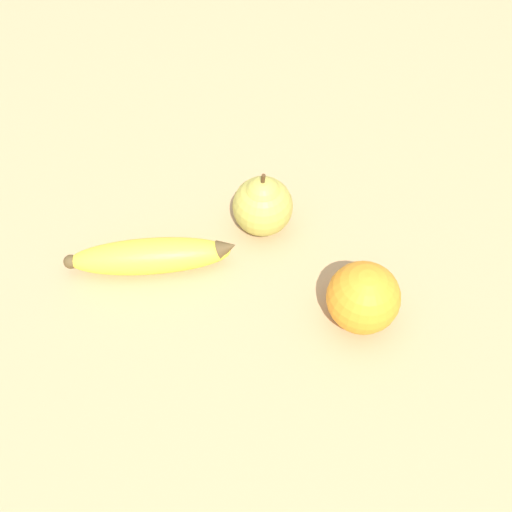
{
  "coord_description": "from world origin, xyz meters",
  "views": [
    {
      "loc": [
        -0.33,
        -0.17,
        0.61
      ],
      "look_at": [
        0.03,
        0.05,
        0.03
      ],
      "focal_mm": 42.0,
      "sensor_mm": 36.0,
      "label": 1
    }
  ],
  "objects": [
    {
      "name": "orange",
      "position": [
        0.04,
        -0.09,
        0.04
      ],
      "size": [
        0.08,
        0.08,
        0.08
      ],
      "color": "orange",
      "rests_on": "ground_plane"
    },
    {
      "name": "ground_plane",
      "position": [
        0.0,
        0.0,
        0.0
      ],
      "size": [
        3.0,
        3.0,
        0.0
      ],
      "primitive_type": "plane",
      "color": "tan"
    },
    {
      "name": "pear",
      "position": [
        0.1,
        0.08,
        0.04
      ],
      "size": [
        0.08,
        0.08,
        0.1
      ],
      "color": "#B7AD47",
      "rests_on": "ground_plane"
    },
    {
      "name": "banana",
      "position": [
        -0.03,
        0.16,
        0.02
      ],
      "size": [
        0.15,
        0.19,
        0.04
      ],
      "rotation": [
        0.0,
        0.0,
        5.34
      ],
      "color": "yellow",
      "rests_on": "ground_plane"
    }
  ]
}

